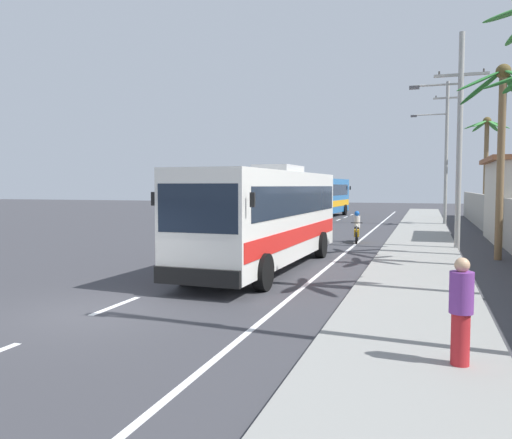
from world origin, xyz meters
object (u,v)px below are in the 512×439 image
at_px(utility_pole_mid, 458,136).
at_px(palm_fourth, 502,121).
at_px(pedestrian_near_kerb, 461,309).
at_px(coach_bus_far_lane, 322,196).
at_px(palm_second, 486,151).
at_px(utility_pole_far, 445,149).
at_px(coach_bus_foreground, 267,214).
at_px(motorcycle_beside_bus, 357,230).

xyz_separation_m(utility_pole_mid, palm_fourth, (1.45, -2.58, 0.29)).
bearing_deg(palm_fourth, pedestrian_near_kerb, -99.03).
distance_m(coach_bus_far_lane, palm_second, 15.44).
xyz_separation_m(coach_bus_far_lane, utility_pole_mid, (10.38, -22.49, 3.09)).
xyz_separation_m(utility_pole_far, palm_second, (2.67, -0.64, -0.21)).
relative_size(pedestrian_near_kerb, utility_pole_far, 0.16).
height_order(coach_bus_foreground, utility_pole_mid, utility_pole_mid).
distance_m(coach_bus_far_lane, motorcycle_beside_bus, 21.34).
bearing_deg(coach_bus_far_lane, utility_pole_mid, -65.23).
bearing_deg(utility_pole_mid, utility_pole_far, 90.18).
relative_size(coach_bus_foreground, palm_second, 1.45).
relative_size(utility_pole_far, palm_fourth, 1.38).
bearing_deg(utility_pole_mid, palm_second, 80.00).
distance_m(coach_bus_far_lane, utility_pole_far, 12.97).
distance_m(coach_bus_foreground, palm_second, 24.21).
distance_m(utility_pole_mid, palm_second, 15.07).
bearing_deg(pedestrian_near_kerb, utility_pole_far, 74.46).
relative_size(coach_bus_far_lane, pedestrian_near_kerb, 7.36).
height_order(motorcycle_beside_bus, utility_pole_far, utility_pole_far).
bearing_deg(pedestrian_near_kerb, motorcycle_beside_bus, 87.67).
distance_m(coach_bus_foreground, motorcycle_beside_bus, 9.59).
bearing_deg(palm_second, coach_bus_far_lane, 149.51).
relative_size(motorcycle_beside_bus, pedestrian_near_kerb, 1.18).
height_order(coach_bus_far_lane, motorcycle_beside_bus, coach_bus_far_lane).
bearing_deg(palm_fourth, motorcycle_beside_bus, 142.93).
bearing_deg(coach_bus_far_lane, motorcycle_beside_bus, -74.25).
relative_size(coach_bus_foreground, motorcycle_beside_bus, 5.64).
xyz_separation_m(pedestrian_near_kerb, palm_fourth, (2.17, 13.69, 4.35)).
xyz_separation_m(coach_bus_foreground, palm_second, (9.16, 22.15, 3.40)).
xyz_separation_m(motorcycle_beside_bus, utility_pole_mid, (4.60, -1.99, 4.41)).
xyz_separation_m(motorcycle_beside_bus, palm_second, (7.22, 12.85, 4.64)).
relative_size(utility_pole_far, palm_second, 1.35).
relative_size(motorcycle_beside_bus, palm_fourth, 0.26).
xyz_separation_m(pedestrian_near_kerb, palm_second, (3.34, 31.11, 4.29)).
height_order(pedestrian_near_kerb, utility_pole_mid, utility_pole_mid).
bearing_deg(coach_bus_foreground, motorcycle_beside_bus, 78.21).
relative_size(utility_pole_mid, palm_second, 1.25).
relative_size(coach_bus_far_lane, utility_pole_mid, 1.28).
bearing_deg(palm_fourth, coach_bus_far_lane, 115.27).
height_order(motorcycle_beside_bus, palm_fourth, palm_fourth).
bearing_deg(utility_pole_mid, coach_bus_far_lane, 114.77).
bearing_deg(coach_bus_far_lane, coach_bus_foreground, -82.66).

